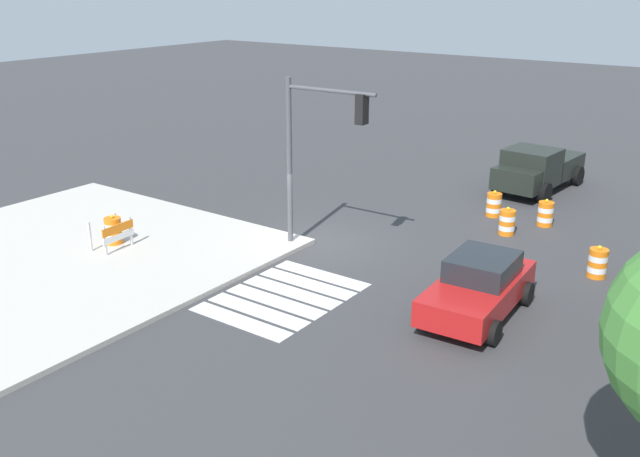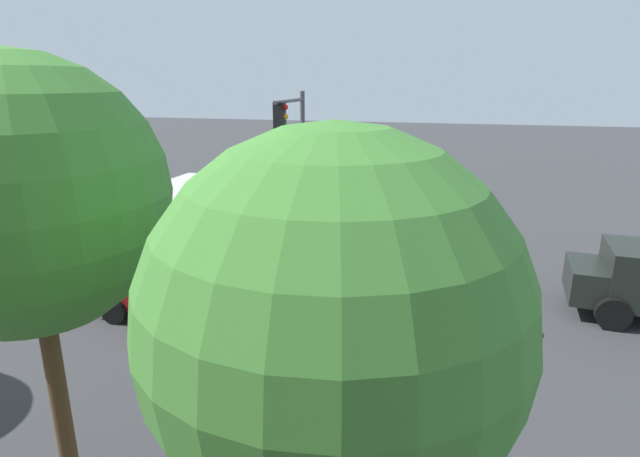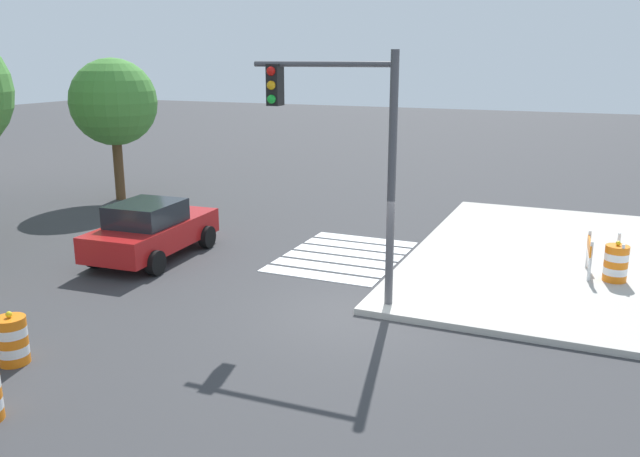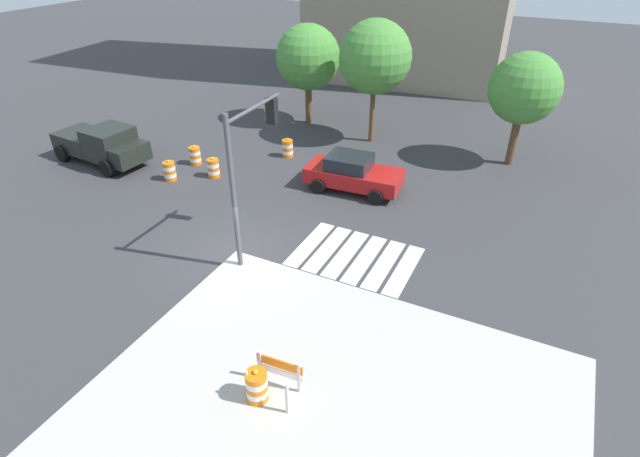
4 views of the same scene
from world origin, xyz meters
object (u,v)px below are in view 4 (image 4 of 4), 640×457
(traffic_barrel_median_near, at_px, (288,148))
(traffic_barrel_median_far, at_px, (170,171))
(pickup_truck, at_px, (103,145))
(street_tree_streetside_near, at_px, (375,57))
(street_tree_streetside_mid, at_px, (524,89))
(traffic_barrel_on_sidewalk, at_px, (257,386))
(construction_barricade, at_px, (277,374))
(sports_car, at_px, (353,173))
(traffic_barrel_near_corner, at_px, (213,168))
(traffic_barrel_crosswalk_end, at_px, (195,156))
(traffic_light_pole, at_px, (249,154))
(street_tree_streetside_far, at_px, (308,58))

(traffic_barrel_median_near, relative_size, traffic_barrel_median_far, 1.00)
(pickup_truck, height_order, street_tree_streetside_near, street_tree_streetside_near)
(traffic_barrel_median_near, height_order, street_tree_streetside_mid, street_tree_streetside_mid)
(traffic_barrel_on_sidewalk, distance_m, street_tree_streetside_mid, 18.67)
(traffic_barrel_median_near, height_order, street_tree_streetside_near, street_tree_streetside_near)
(construction_barricade, bearing_deg, traffic_barrel_on_sidewalk, -123.05)
(sports_car, xyz_separation_m, traffic_barrel_near_corner, (-6.46, -1.74, -0.36))
(traffic_barrel_on_sidewalk, bearing_deg, sports_car, 101.71)
(sports_car, relative_size, traffic_barrel_crosswalk_end, 4.31)
(construction_barricade, xyz_separation_m, traffic_light_pole, (-4.02, 5.32, 3.19))
(street_tree_streetside_mid, bearing_deg, street_tree_streetside_far, 176.06)
(traffic_barrel_median_near, xyz_separation_m, construction_barricade, (7.25, -13.40, 0.27))
(pickup_truck, bearing_deg, street_tree_streetside_far, 56.07)
(street_tree_streetside_near, distance_m, street_tree_streetside_far, 4.61)
(traffic_barrel_near_corner, height_order, traffic_light_pole, traffic_light_pole)
(sports_car, distance_m, pickup_truck, 12.65)
(traffic_barrel_median_far, height_order, street_tree_streetside_mid, street_tree_streetside_mid)
(street_tree_streetside_near, bearing_deg, traffic_barrel_on_sidewalk, -77.79)
(traffic_barrel_median_near, bearing_deg, traffic_barrel_on_sidewalk, -63.43)
(traffic_barrel_near_corner, xyz_separation_m, street_tree_streetside_near, (5.09, 7.57, 4.09))
(traffic_barrel_crosswalk_end, bearing_deg, traffic_barrel_median_far, -88.24)
(sports_car, xyz_separation_m, street_tree_streetside_mid, (6.01, 6.09, 2.98))
(pickup_truck, relative_size, street_tree_streetside_near, 0.82)
(traffic_barrel_on_sidewalk, relative_size, construction_barricade, 0.78)
(traffic_barrel_crosswalk_end, xyz_separation_m, traffic_light_pole, (6.95, -5.21, 3.46))
(street_tree_streetside_near, xyz_separation_m, street_tree_streetside_mid, (7.38, 0.26, -0.74))
(pickup_truck, relative_size, construction_barricade, 4.07)
(traffic_barrel_near_corner, xyz_separation_m, traffic_light_pole, (5.24, -4.43, 3.46))
(traffic_barrel_median_near, bearing_deg, street_tree_streetside_mid, 21.73)
(traffic_barrel_median_near, relative_size, traffic_light_pole, 0.19)
(traffic_barrel_on_sidewalk, xyz_separation_m, traffic_light_pole, (-3.71, 5.80, 3.31))
(street_tree_streetside_near, bearing_deg, street_tree_streetside_far, 166.42)
(traffic_barrel_median_far, height_order, construction_barricade, construction_barricade)
(sports_car, relative_size, traffic_barrel_on_sidewalk, 4.31)
(traffic_barrel_crosswalk_end, bearing_deg, construction_barricade, -43.85)
(traffic_barrel_on_sidewalk, bearing_deg, traffic_barrel_near_corner, 131.17)
(street_tree_streetside_mid, relative_size, street_tree_streetside_far, 0.96)
(traffic_barrel_near_corner, xyz_separation_m, traffic_barrel_median_near, (2.00, 3.65, 0.00))
(street_tree_streetside_near, bearing_deg, traffic_barrel_median_near, -128.26)
(traffic_barrel_median_far, bearing_deg, traffic_barrel_near_corner, 35.56)
(street_tree_streetside_mid, bearing_deg, pickup_truck, -154.12)
(pickup_truck, distance_m, traffic_barrel_crosswalk_end, 4.58)
(traffic_barrel_near_corner, height_order, street_tree_streetside_mid, street_tree_streetside_mid)
(traffic_barrel_median_far, bearing_deg, street_tree_streetside_far, 76.74)
(traffic_barrel_median_near, height_order, traffic_barrel_on_sidewalk, traffic_barrel_on_sidewalk)
(traffic_barrel_median_near, xyz_separation_m, traffic_barrel_median_far, (-3.65, -4.83, 0.00))
(sports_car, height_order, traffic_barrel_crosswalk_end, sports_car)
(sports_car, height_order, traffic_barrel_on_sidewalk, sports_car)
(traffic_barrel_crosswalk_end, bearing_deg, street_tree_streetside_far, 73.19)
(traffic_barrel_near_corner, height_order, traffic_barrel_crosswalk_end, same)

